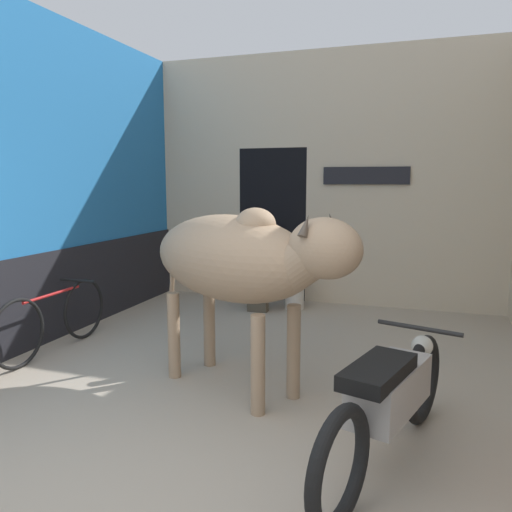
{
  "coord_description": "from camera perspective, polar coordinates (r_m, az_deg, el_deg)",
  "views": [
    {
      "loc": [
        1.37,
        -1.96,
        1.75
      ],
      "look_at": [
        -0.05,
        2.27,
        1.07
      ],
      "focal_mm": 35.0,
      "sensor_mm": 36.0,
      "label": 1
    }
  ],
  "objects": [
    {
      "name": "bicycle",
      "position": [
        5.55,
        -22.06,
        -6.69
      ],
      "size": [
        0.44,
        1.65,
        0.69
      ],
      "color": "black",
      "rests_on": "ground_plane"
    },
    {
      "name": "motorcycle_near",
      "position": [
        3.26,
        14.98,
        -15.45
      ],
      "size": [
        0.76,
        1.96,
        0.76
      ],
      "color": "black",
      "rests_on": "ground_plane"
    },
    {
      "name": "shopkeeper_seated",
      "position": [
        6.77,
        0.56,
        -0.79
      ],
      "size": [
        0.38,
        0.33,
        1.24
      ],
      "color": "brown",
      "rests_on": "ground_plane"
    },
    {
      "name": "wall_left_shopfront",
      "position": [
        5.95,
        -22.9,
        7.52
      ],
      "size": [
        0.25,
        5.05,
        3.53
      ],
      "color": "#236BAD",
      "rests_on": "ground_plane"
    },
    {
      "name": "cow",
      "position": [
        4.04,
        -1.89,
        -0.4
      ],
      "size": [
        2.12,
        1.41,
        1.54
      ],
      "color": "tan",
      "rests_on": "ground_plane"
    },
    {
      "name": "plastic_stool",
      "position": [
        6.9,
        4.41,
        -4.29
      ],
      "size": [
        0.38,
        0.38,
        0.4
      ],
      "color": "beige",
      "rests_on": "ground_plane"
    },
    {
      "name": "wall_back_with_doorway",
      "position": [
        7.44,
        6.02,
        6.95
      ],
      "size": [
        4.94,
        0.93,
        3.53
      ],
      "color": "beige",
      "rests_on": "ground_plane"
    }
  ]
}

